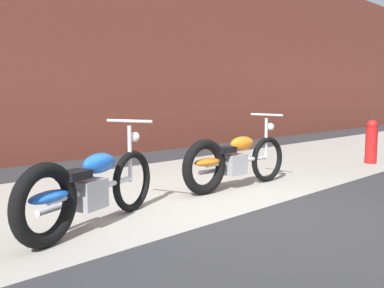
{
  "coord_description": "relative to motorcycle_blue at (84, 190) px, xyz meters",
  "views": [
    {
      "loc": [
        -3.83,
        -2.85,
        1.27
      ],
      "look_at": [
        -0.5,
        0.52,
        0.75
      ],
      "focal_mm": 40.2,
      "sensor_mm": 36.0,
      "label": 1
    }
  ],
  "objects": [
    {
      "name": "ground_plane",
      "position": [
        1.76,
        -0.69,
        -0.4
      ],
      "size": [
        80.0,
        80.0,
        0.0
      ],
      "primitive_type": "plane",
      "color": "#2D2D30"
    },
    {
      "name": "motorcycle_orange",
      "position": [
        2.42,
        0.24,
        0.0
      ],
      "size": [
        2.01,
        0.58,
        1.03
      ],
      "rotation": [
        0.0,
        0.0,
        -0.05
      ],
      "color": "black",
      "rests_on": "ground"
    },
    {
      "name": "motorcycle_blue",
      "position": [
        0.0,
        0.0,
        0.0
      ],
      "size": [
        1.93,
        0.87,
        1.03
      ],
      "rotation": [
        0.0,
        0.0,
        0.33
      ],
      "color": "black",
      "rests_on": "ground"
    },
    {
      "name": "fire_hydrant",
      "position": [
        6.14,
        -0.15,
        0.03
      ],
      "size": [
        0.22,
        0.22,
        0.84
      ],
      "color": "red",
      "rests_on": "ground"
    },
    {
      "name": "brick_building_wall",
      "position": [
        1.76,
        4.51,
        2.2
      ],
      "size": [
        36.0,
        0.5,
        5.21
      ],
      "primitive_type": "cube",
      "color": "brown",
      "rests_on": "ground"
    },
    {
      "name": "sidewalk_slab",
      "position": [
        1.76,
        1.06,
        -0.4
      ],
      "size": [
        36.0,
        3.5,
        0.01
      ],
      "primitive_type": "cube",
      "color": "#9E998E",
      "rests_on": "ground"
    }
  ]
}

